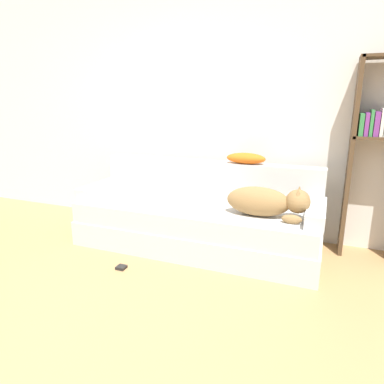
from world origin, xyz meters
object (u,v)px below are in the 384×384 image
at_px(couch, 196,226).
at_px(bookshelf, 378,148).
at_px(dog, 267,202).
at_px(throw_pillow, 246,158).
at_px(laptop, 195,208).
at_px(power_adapter, 121,267).

bearing_deg(couch, bookshelf, 15.71).
relative_size(dog, throw_pillow, 1.83).
distance_m(couch, bookshelf, 1.76).
bearing_deg(couch, throw_pillow, 40.45).
xyz_separation_m(couch, bookshelf, (1.51, 0.43, 0.78)).
bearing_deg(bookshelf, throw_pillow, -175.18).
bearing_deg(laptop, couch, 106.14).
height_order(couch, bookshelf, bookshelf).
height_order(laptop, throw_pillow, throw_pillow).
xyz_separation_m(dog, throw_pillow, (-0.29, 0.42, 0.29)).
bearing_deg(throw_pillow, bookshelf, 4.82).
bearing_deg(power_adapter, throw_pillow, 50.81).
distance_m(couch, power_adapter, 0.81).
relative_size(throw_pillow, bookshelf, 0.22).
height_order(couch, throw_pillow, throw_pillow).
relative_size(couch, laptop, 6.70).
height_order(couch, dog, dog).
bearing_deg(couch, laptop, -71.80).
xyz_separation_m(throw_pillow, power_adapter, (-0.81, -0.99, -0.83)).
bearing_deg(dog, bookshelf, 31.72).
relative_size(dog, bookshelf, 0.40).
bearing_deg(dog, laptop, -178.57).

